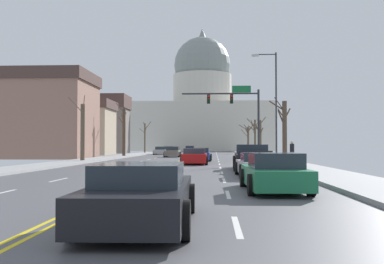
{
  "coord_description": "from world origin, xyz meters",
  "views": [
    {
      "loc": [
        3.09,
        -32.26,
        1.49
      ],
      "look_at": [
        0.43,
        21.16,
        3.03
      ],
      "focal_mm": 41.55,
      "sensor_mm": 36.0,
      "label": 1
    }
  ],
  "objects": [
    {
      "name": "bare_tree_00",
      "position": [
        8.66,
        28.92,
        2.79
      ],
      "size": [
        2.0,
        1.55,
        5.0
      ],
      "color": "#4C3D2D",
      "rests_on": "ground"
    },
    {
      "name": "bare_tree_05",
      "position": [
        -8.43,
        6.06,
        2.67
      ],
      "size": [
        1.74,
        1.97,
        5.6
      ],
      "color": "brown",
      "rests_on": "ground"
    },
    {
      "name": "capitol_building",
      "position": [
        0.0,
        83.87,
        11.31
      ],
      "size": [
        35.53,
        19.59,
        32.21
      ],
      "color": "beige",
      "rests_on": "ground"
    },
    {
      "name": "sedan_near_03",
      "position": [
        5.17,
        -11.34,
        0.54
      ],
      "size": [
        2.11,
        4.35,
        1.13
      ],
      "color": "silver",
      "rests_on": "ground"
    },
    {
      "name": "sedan_oncoming_00",
      "position": [
        -2.02,
        22.28,
        0.6
      ],
      "size": [
        1.97,
        4.57,
        1.27
      ],
      "color": "#6B6056",
      "rests_on": "ground"
    },
    {
      "name": "ground",
      "position": [
        0.0,
        -0.0,
        0.02
      ],
      "size": [
        20.0,
        180.0,
        0.2
      ],
      "color": "#505055"
    },
    {
      "name": "sedan_near_05",
      "position": [
        1.73,
        -24.01,
        0.54
      ],
      "size": [
        1.99,
        4.63,
        1.15
      ],
      "color": "black",
      "rests_on": "ground"
    },
    {
      "name": "sedan_oncoming_01",
      "position": [
        -5.07,
        35.56,
        0.57
      ],
      "size": [
        2.05,
        4.29,
        1.22
      ],
      "color": "#9EA3A8",
      "rests_on": "ground"
    },
    {
      "name": "pickup_truck_near_02",
      "position": [
        5.38,
        -5.46,
        0.69
      ],
      "size": [
        2.42,
        5.82,
        1.5
      ],
      "color": "black",
      "rests_on": "ground"
    },
    {
      "name": "sedan_near_01",
      "position": [
        1.6,
        1.62,
        0.58
      ],
      "size": [
        2.06,
        4.45,
        1.21
      ],
      "color": "#B71414",
      "rests_on": "ground"
    },
    {
      "name": "pedestrian_00",
      "position": [
        9.17,
        2.74,
        1.05
      ],
      "size": [
        0.35,
        0.34,
        1.65
      ],
      "color": "#4C4238",
      "rests_on": "ground"
    },
    {
      "name": "bare_tree_01",
      "position": [
        -8.96,
        44.55,
        2.89
      ],
      "size": [
        2.07,
        1.69,
        5.44
      ],
      "color": "brown",
      "rests_on": "ground"
    },
    {
      "name": "signal_gantry",
      "position": [
        5.46,
        12.9,
        5.37
      ],
      "size": [
        7.91,
        0.41,
        7.37
      ],
      "color": "#28282D",
      "rests_on": "ground"
    },
    {
      "name": "sedan_oncoming_02",
      "position": [
        -4.99,
        45.91,
        0.56
      ],
      "size": [
        2.1,
        4.56,
        1.22
      ],
      "color": "#1E7247",
      "rests_on": "ground"
    },
    {
      "name": "bicycle_parked",
      "position": [
        8.64,
        0.49,
        0.49
      ],
      "size": [
        0.12,
        1.77,
        0.85
      ],
      "color": "black",
      "rests_on": "ground"
    },
    {
      "name": "bare_tree_04",
      "position": [
        8.87,
        43.84,
        2.64
      ],
      "size": [
        2.62,
        1.67,
        4.98
      ],
      "color": "brown",
      "rests_on": "ground"
    },
    {
      "name": "street_lamp_right",
      "position": [
        7.97,
        4.44,
        5.34
      ],
      "size": [
        2.06,
        0.24,
        8.97
      ],
      "color": "#333338",
      "rests_on": "ground"
    },
    {
      "name": "bare_tree_06",
      "position": [
        8.84,
        4.37,
        2.77
      ],
      "size": [
        1.93,
        1.18,
        5.3
      ],
      "color": "#4C3D2D",
      "rests_on": "ground"
    },
    {
      "name": "flank_building_00",
      "position": [
        -18.94,
        46.03,
        5.23
      ],
      "size": [
        13.4,
        7.25,
        10.31
      ],
      "color": "slate",
      "rests_on": "ground"
    },
    {
      "name": "bare_tree_03",
      "position": [
        -8.1,
        22.23,
        3.21
      ],
      "size": [
        1.1,
        2.72,
        6.48
      ],
      "color": "#4C3D2D",
      "rests_on": "ground"
    },
    {
      "name": "sedan_oncoming_03",
      "position": [
        -1.82,
        57.37,
        0.6
      ],
      "size": [
        2.19,
        4.43,
        1.27
      ],
      "color": "navy",
      "rests_on": "ground"
    },
    {
      "name": "bare_tree_02",
      "position": [
        8.52,
        20.4,
        2.62
      ],
      "size": [
        1.8,
        2.8,
        4.72
      ],
      "color": "brown",
      "rests_on": "ground"
    },
    {
      "name": "sedan_near_00",
      "position": [
        1.87,
        8.39,
        0.57
      ],
      "size": [
        2.03,
        4.36,
        1.21
      ],
      "color": "navy",
      "rests_on": "ground"
    },
    {
      "name": "flank_building_01",
      "position": [
        -18.81,
        32.79,
        4.07
      ],
      "size": [
        13.74,
        7.71,
        8.06
      ],
      "color": "tan",
      "rests_on": "ground"
    },
    {
      "name": "sedan_near_04",
      "position": [
        5.01,
        -17.87,
        0.57
      ],
      "size": [
        2.01,
        4.59,
        1.23
      ],
      "color": "#1E7247",
      "rests_on": "ground"
    },
    {
      "name": "flank_building_02",
      "position": [
        -16.02,
        16.02,
        4.8
      ],
      "size": [
        11.17,
        9.13,
        9.52
      ],
      "color": "#8C6656",
      "rests_on": "ground"
    }
  ]
}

